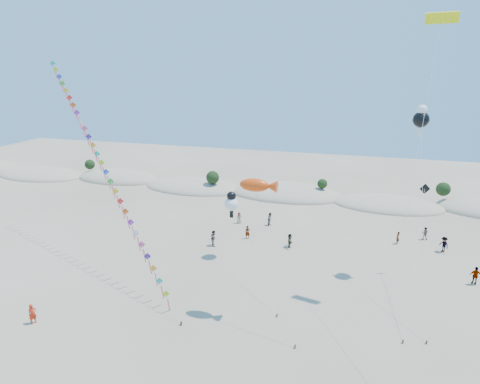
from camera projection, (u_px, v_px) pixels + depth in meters
name	position (u px, v px, depth m)	size (l,w,h in m)	color
dune_ridge	(291.00, 194.00, 66.11)	(145.30, 11.49, 5.57)	tan
kite_train	(100.00, 160.00, 41.37)	(24.40, 17.63, 21.43)	#3F2D1E
fish_kite	(259.00, 186.00, 31.63)	(5.59, 4.80, 11.77)	#3F2D1E
cartoon_kite_low	(231.00, 202.00, 43.08)	(7.91, 10.89, 7.48)	#3F2D1E
cartoon_kite_high	(421.00, 118.00, 36.97)	(2.00, 12.70, 16.88)	#3F2D1E
parafoil_kite	(441.00, 24.00, 31.12)	(4.52, 14.96, 24.27)	#3F2D1E
dark_kite	(420.00, 222.00, 36.82)	(2.74, 12.90, 9.36)	#3F2D1E
flyer_foreground	(32.00, 314.00, 32.75)	(0.64, 0.42, 1.75)	red
beachgoers	(332.00, 238.00, 47.32)	(28.35, 10.82, 1.88)	slate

